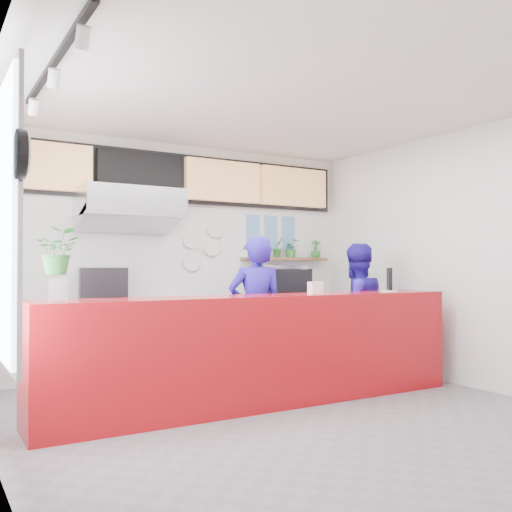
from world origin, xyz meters
name	(u,v)px	position (x,y,z in m)	size (l,w,h in m)	color
floor	(285,414)	(0.00, 0.00, 0.00)	(5.00, 5.00, 0.00)	slate
ceiling	(284,97)	(0.00, 0.00, 3.00)	(5.00, 5.00, 0.00)	silver
wall_back	(180,258)	(0.00, 2.50, 1.50)	(5.00, 5.00, 0.00)	white
wall_right	(463,257)	(2.50, 0.00, 1.50)	(5.00, 5.00, 0.00)	white
service_counter	(263,350)	(0.00, 0.40, 0.55)	(4.50, 0.60, 1.10)	#A10B11
cream_band	(181,175)	(0.00, 2.49, 2.60)	(5.00, 0.02, 0.80)	beige
prep_bench	(128,345)	(-0.80, 2.20, 0.45)	(1.80, 0.60, 0.90)	#B2B5BA
panini_oven	(103,288)	(-1.11, 2.20, 1.14)	(0.53, 0.53, 0.47)	black
extraction_hood	(130,203)	(-0.80, 2.15, 2.15)	(1.20, 0.70, 0.35)	#B2B5BA
hood_lip	(130,220)	(-0.80, 2.15, 1.95)	(1.20, 0.70, 0.08)	#B2B5BA
right_bench	(288,333)	(1.50, 2.20, 0.45)	(1.80, 0.60, 0.90)	#B2B5BA
espresso_machine	(281,285)	(1.39, 2.20, 1.13)	(0.72, 0.51, 0.46)	black
espresso_tray	(281,267)	(1.39, 2.20, 1.38)	(0.62, 0.43, 0.06)	silver
herb_shelf	(286,259)	(1.60, 2.40, 1.50)	(1.40, 0.18, 0.04)	brown
menu_board_far_left	(44,166)	(-1.75, 2.38, 2.55)	(1.10, 0.10, 0.55)	tan
menu_board_mid_left	(141,174)	(-0.59, 2.38, 2.55)	(1.10, 0.10, 0.55)	black
menu_board_mid_right	(223,181)	(0.57, 2.38, 2.55)	(1.10, 0.10, 0.55)	tan
menu_board_far_right	(294,187)	(1.73, 2.38, 2.55)	(1.10, 0.10, 0.55)	tan
soffit	(182,179)	(0.00, 2.46, 2.55)	(4.80, 0.04, 0.65)	black
wall_clock_rim	(20,154)	(-2.46, -0.90, 2.05)	(0.30, 0.30, 0.05)	black
wall_clock_face	(26,155)	(-2.43, -0.90, 2.05)	(0.26, 0.26, 0.02)	white
track_rail	(54,63)	(-2.10, 0.00, 2.94)	(0.05, 2.40, 0.04)	black
dec_plate_a	(192,239)	(0.15, 2.47, 1.75)	(0.24, 0.24, 0.03)	silver
dec_plate_b	(212,247)	(0.45, 2.47, 1.65)	(0.24, 0.24, 0.03)	silver
dec_plate_c	(192,262)	(0.15, 2.47, 1.45)	(0.24, 0.24, 0.03)	silver
dec_plate_d	(215,229)	(0.50, 2.47, 1.90)	(0.24, 0.24, 0.03)	silver
photo_frame_a	(253,224)	(1.10, 2.48, 2.00)	(0.20, 0.02, 0.25)	#598CBF
photo_frame_b	(271,224)	(1.40, 2.48, 2.00)	(0.20, 0.02, 0.25)	#598CBF
photo_frame_c	(288,225)	(1.70, 2.48, 2.00)	(0.20, 0.02, 0.25)	#598CBF
photo_frame_d	(253,241)	(1.10, 2.48, 1.75)	(0.20, 0.02, 0.25)	#598CBF
photo_frame_e	(271,242)	(1.40, 2.48, 1.75)	(0.20, 0.02, 0.25)	#598CBF
photo_frame_f	(288,242)	(1.70, 2.48, 1.75)	(0.20, 0.02, 0.25)	#598CBF
staff_center	(256,313)	(0.29, 1.02, 0.86)	(0.63, 0.41, 1.73)	#221698
staff_right	(356,311)	(1.68, 0.95, 0.84)	(0.81, 0.63, 1.67)	#221698
herb_a	(256,248)	(1.11, 2.40, 1.65)	(0.14, 0.09, 0.26)	#266E28
herb_b	(278,247)	(1.47, 2.40, 1.66)	(0.16, 0.13, 0.29)	#266E28
herb_c	(291,249)	(1.70, 2.40, 1.65)	(0.24, 0.20, 0.26)	#266E28
herb_d	(316,249)	(2.14, 2.40, 1.65)	(0.15, 0.13, 0.27)	#266E28
glass_vase	(58,290)	(-1.98, 0.38, 1.20)	(0.16, 0.16, 0.19)	white
basil_vase	(58,251)	(-1.98, 0.38, 1.51)	(0.35, 0.30, 0.39)	#266E28
napkin_holder	(315,288)	(0.61, 0.34, 1.16)	(0.15, 0.09, 0.13)	white
white_plate	(390,291)	(1.68, 0.36, 1.11)	(0.19, 0.19, 0.01)	white
pepper_mill	(390,279)	(1.68, 0.36, 1.24)	(0.06, 0.06, 0.26)	black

